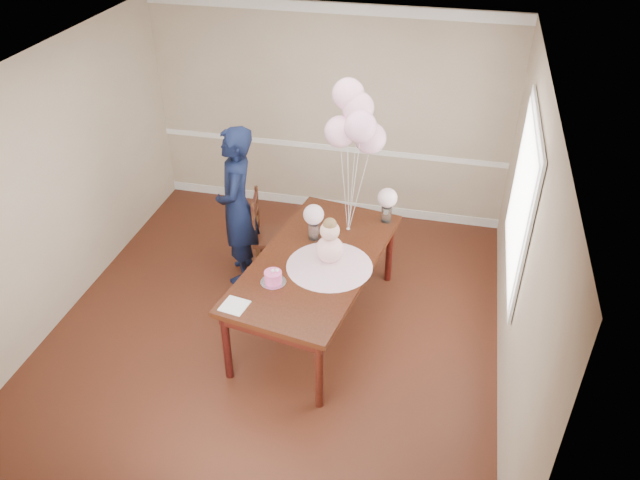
# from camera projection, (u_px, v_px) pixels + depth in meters

# --- Properties ---
(floor) EXTENTS (4.50, 5.00, 0.00)m
(floor) POSITION_uv_depth(u_px,v_px,m) (276.00, 327.00, 6.50)
(floor) COLOR #38170E
(floor) RESTS_ON ground
(ceiling) EXTENTS (4.50, 5.00, 0.02)m
(ceiling) POSITION_uv_depth(u_px,v_px,m) (263.00, 74.00, 4.99)
(ceiling) COLOR white
(ceiling) RESTS_ON wall_back
(wall_back) EXTENTS (4.50, 0.02, 2.70)m
(wall_back) POSITION_uv_depth(u_px,v_px,m) (329.00, 114.00, 7.76)
(wall_back) COLOR tan
(wall_back) RESTS_ON floor
(wall_front) EXTENTS (4.50, 0.02, 2.70)m
(wall_front) POSITION_uv_depth(u_px,v_px,m) (147.00, 432.00, 3.73)
(wall_front) COLOR tan
(wall_front) RESTS_ON floor
(wall_left) EXTENTS (0.02, 5.00, 2.70)m
(wall_left) POSITION_uv_depth(u_px,v_px,m) (53.00, 190.00, 6.17)
(wall_left) COLOR tan
(wall_left) RESTS_ON floor
(wall_right) EXTENTS (0.02, 5.00, 2.70)m
(wall_right) POSITION_uv_depth(u_px,v_px,m) (522.00, 249.00, 5.32)
(wall_right) COLOR tan
(wall_right) RESTS_ON floor
(chair_rail_trim) EXTENTS (4.50, 0.02, 0.07)m
(chair_rail_trim) POSITION_uv_depth(u_px,v_px,m) (329.00, 147.00, 8.01)
(chair_rail_trim) COLOR white
(chair_rail_trim) RESTS_ON wall_back
(crown_molding) EXTENTS (4.50, 0.02, 0.12)m
(crown_molding) POSITION_uv_depth(u_px,v_px,m) (330.00, 8.00, 7.04)
(crown_molding) COLOR white
(crown_molding) RESTS_ON wall_back
(baseboard_trim) EXTENTS (4.50, 0.02, 0.12)m
(baseboard_trim) POSITION_uv_depth(u_px,v_px,m) (328.00, 204.00, 8.48)
(baseboard_trim) COLOR white
(baseboard_trim) RESTS_ON floor
(window_frame) EXTENTS (0.02, 1.66, 1.56)m
(window_frame) POSITION_uv_depth(u_px,v_px,m) (522.00, 200.00, 5.61)
(window_frame) COLOR white
(window_frame) RESTS_ON wall_right
(window_blinds) EXTENTS (0.01, 1.50, 1.40)m
(window_blinds) POSITION_uv_depth(u_px,v_px,m) (520.00, 200.00, 5.62)
(window_blinds) COLOR white
(window_blinds) RESTS_ON wall_right
(dining_table_top) EXTENTS (1.45, 2.35, 0.05)m
(dining_table_top) POSITION_uv_depth(u_px,v_px,m) (316.00, 261.00, 6.11)
(dining_table_top) COLOR black
(dining_table_top) RESTS_ON table_leg_fl
(table_apron) EXTENTS (1.32, 2.22, 0.11)m
(table_apron) POSITION_uv_depth(u_px,v_px,m) (316.00, 268.00, 6.16)
(table_apron) COLOR black
(table_apron) RESTS_ON table_leg_fl
(table_leg_fl) EXTENTS (0.09, 0.09, 0.77)m
(table_leg_fl) POSITION_uv_depth(u_px,v_px,m) (227.00, 346.00, 5.72)
(table_leg_fl) COLOR black
(table_leg_fl) RESTS_ON floor
(table_leg_fr) EXTENTS (0.09, 0.09, 0.77)m
(table_leg_fr) POSITION_uv_depth(u_px,v_px,m) (319.00, 375.00, 5.42)
(table_leg_fr) COLOR black
(table_leg_fr) RESTS_ON floor
(table_leg_bl) EXTENTS (0.09, 0.09, 0.77)m
(table_leg_bl) POSITION_uv_depth(u_px,v_px,m) (314.00, 234.00, 7.27)
(table_leg_bl) COLOR black
(table_leg_bl) RESTS_ON floor
(table_leg_br) EXTENTS (0.09, 0.09, 0.77)m
(table_leg_br) POSITION_uv_depth(u_px,v_px,m) (389.00, 252.00, 6.97)
(table_leg_br) COLOR black
(table_leg_br) RESTS_ON floor
(baby_skirt) EXTENTS (0.96, 0.96, 0.11)m
(baby_skirt) POSITION_uv_depth(u_px,v_px,m) (329.00, 261.00, 5.97)
(baby_skirt) COLOR #DAA1B4
(baby_skirt) RESTS_ON dining_table_top
(baby_torso) EXTENTS (0.26, 0.26, 0.26)m
(baby_torso) POSITION_uv_depth(u_px,v_px,m) (330.00, 249.00, 5.89)
(baby_torso) COLOR #FFA1CA
(baby_torso) RESTS_ON baby_skirt
(baby_head) EXTENTS (0.19, 0.19, 0.19)m
(baby_head) POSITION_uv_depth(u_px,v_px,m) (330.00, 231.00, 5.78)
(baby_head) COLOR beige
(baby_head) RESTS_ON baby_torso
(baby_hair) EXTENTS (0.13, 0.13, 0.13)m
(baby_hair) POSITION_uv_depth(u_px,v_px,m) (330.00, 225.00, 5.74)
(baby_hair) COLOR brown
(baby_hair) RESTS_ON baby_head
(cake_platter) EXTENTS (0.28, 0.28, 0.01)m
(cake_platter) POSITION_uv_depth(u_px,v_px,m) (273.00, 282.00, 5.79)
(cake_platter) COLOR #BABABF
(cake_platter) RESTS_ON dining_table_top
(birthday_cake) EXTENTS (0.19, 0.19, 0.11)m
(birthday_cake) POSITION_uv_depth(u_px,v_px,m) (273.00, 277.00, 5.76)
(birthday_cake) COLOR #E44896
(birthday_cake) RESTS_ON cake_platter
(cake_flower_a) EXTENTS (0.03, 0.03, 0.03)m
(cake_flower_a) POSITION_uv_depth(u_px,v_px,m) (273.00, 271.00, 5.72)
(cake_flower_a) COLOR white
(cake_flower_a) RESTS_ON birthday_cake
(cake_flower_b) EXTENTS (0.03, 0.03, 0.03)m
(cake_flower_b) POSITION_uv_depth(u_px,v_px,m) (277.00, 270.00, 5.72)
(cake_flower_b) COLOR white
(cake_flower_b) RESTS_ON birthday_cake
(rose_vase_near) EXTENTS (0.13, 0.13, 0.18)m
(rose_vase_near) POSITION_uv_depth(u_px,v_px,m) (314.00, 231.00, 6.35)
(rose_vase_near) COLOR white
(rose_vase_near) RESTS_ON dining_table_top
(roses_near) EXTENTS (0.21, 0.21, 0.21)m
(roses_near) POSITION_uv_depth(u_px,v_px,m) (314.00, 215.00, 6.24)
(roses_near) COLOR beige
(roses_near) RESTS_ON rose_vase_near
(rose_vase_far) EXTENTS (0.13, 0.13, 0.18)m
(rose_vase_far) POSITION_uv_depth(u_px,v_px,m) (386.00, 214.00, 6.63)
(rose_vase_far) COLOR silver
(rose_vase_far) RESTS_ON dining_table_top
(roses_far) EXTENTS (0.21, 0.21, 0.21)m
(roses_far) POSITION_uv_depth(u_px,v_px,m) (387.00, 198.00, 6.52)
(roses_far) COLOR #F6CEDC
(roses_far) RESTS_ON rose_vase_far
(napkin) EXTENTS (0.25, 0.25, 0.01)m
(napkin) POSITION_uv_depth(u_px,v_px,m) (235.00, 306.00, 5.51)
(napkin) COLOR white
(napkin) RESTS_ON dining_table_top
(balloon_weight) EXTENTS (0.05, 0.05, 0.02)m
(balloon_weight) POSITION_uv_depth(u_px,v_px,m) (348.00, 230.00, 6.52)
(balloon_weight) COLOR white
(balloon_weight) RESTS_ON dining_table_top
(balloon_a) EXTENTS (0.31, 0.31, 0.31)m
(balloon_a) POSITION_uv_depth(u_px,v_px,m) (340.00, 132.00, 5.95)
(balloon_a) COLOR #FFB4D2
(balloon_a) RESTS_ON balloon_ribbon_a
(balloon_b) EXTENTS (0.31, 0.31, 0.31)m
(balloon_b) POSITION_uv_depth(u_px,v_px,m) (360.00, 127.00, 5.77)
(balloon_b) COLOR #EEA9CE
(balloon_b) RESTS_ON balloon_ribbon_b
(balloon_c) EXTENTS (0.31, 0.31, 0.31)m
(balloon_c) POSITION_uv_depth(u_px,v_px,m) (358.00, 108.00, 5.87)
(balloon_c) COLOR #EBA6C0
(balloon_c) RESTS_ON balloon_ribbon_c
(balloon_d) EXTENTS (0.31, 0.31, 0.31)m
(balloon_d) POSITION_uv_depth(u_px,v_px,m) (348.00, 94.00, 5.86)
(balloon_d) COLOR #FDB3CF
(balloon_d) RESTS_ON balloon_ribbon_d
(balloon_e) EXTENTS (0.31, 0.31, 0.31)m
(balloon_e) POSITION_uv_depth(u_px,v_px,m) (370.00, 138.00, 5.96)
(balloon_e) COLOR #E5A2C3
(balloon_e) RESTS_ON balloon_ribbon_e
(balloon_ribbon_a) EXTENTS (0.10, 0.02, 0.92)m
(balloon_ribbon_a) POSITION_uv_depth(u_px,v_px,m) (344.00, 190.00, 6.28)
(balloon_ribbon_a) COLOR silver
(balloon_ribbon_a) RESTS_ON balloon_weight
(balloon_ribbon_b) EXTENTS (0.10, 0.08, 1.03)m
(balloon_ribbon_b) POSITION_uv_depth(u_px,v_px,m) (354.00, 189.00, 6.19)
(balloon_ribbon_b) COLOR white
(balloon_ribbon_b) RESTS_ON balloon_weight
(balloon_ribbon_c) EXTENTS (0.04, 0.10, 1.14)m
(balloon_ribbon_c) POSITION_uv_depth(u_px,v_px,m) (353.00, 179.00, 6.24)
(balloon_ribbon_c) COLOR silver
(balloon_ribbon_c) RESTS_ON balloon_weight
(balloon_ribbon_d) EXTENTS (0.07, 0.13, 1.25)m
(balloon_ribbon_d) POSITION_uv_depth(u_px,v_px,m) (348.00, 173.00, 6.23)
(balloon_ribbon_d) COLOR white
(balloon_ribbon_d) RESTS_ON balloon_weight
(balloon_ribbon_e) EXTENTS (0.17, 0.05, 0.85)m
(balloon_ribbon_e) POSITION_uv_depth(u_px,v_px,m) (358.00, 193.00, 6.28)
(balloon_ribbon_e) COLOR white
(balloon_ribbon_e) RESTS_ON balloon_weight
(dining_chair_seat) EXTENTS (0.51, 0.51, 0.05)m
(dining_chair_seat) POSITION_uv_depth(u_px,v_px,m) (274.00, 237.00, 7.11)
(dining_chair_seat) COLOR #3E1B11
(dining_chair_seat) RESTS_ON chair_leg_fl
(chair_leg_fl) EXTENTS (0.05, 0.05, 0.42)m
(chair_leg_fl) POSITION_uv_depth(u_px,v_px,m) (258.00, 262.00, 7.10)
(chair_leg_fl) COLOR #3E2311
(chair_leg_fl) RESTS_ON floor
(chair_leg_fr) EXTENTS (0.05, 0.05, 0.42)m
(chair_leg_fr) POSITION_uv_depth(u_px,v_px,m) (289.00, 263.00, 7.09)
(chair_leg_fr) COLOR #38180F
(chair_leg_fr) RESTS_ON floor
(chair_leg_bl) EXTENTS (0.05, 0.05, 0.42)m
(chair_leg_bl) POSITION_uv_depth(u_px,v_px,m) (261.00, 245.00, 7.39)
(chair_leg_bl) COLOR #381C0F
(chair_leg_bl) RESTS_ON floor
(chair_leg_br) EXTENTS (0.05, 0.05, 0.42)m
(chair_leg_br) POSITION_uv_depth(u_px,v_px,m) (291.00, 245.00, 7.38)
(chair_leg_br) COLOR #371F0F
(chair_leg_br) RESTS_ON floor
(chair_back_post_l) EXTENTS (0.05, 0.05, 0.55)m
(chair_back_post_l) POSITION_uv_depth(u_px,v_px,m) (253.00, 224.00, 6.81)
(chair_back_post_l) COLOR #3C1E10
(chair_back_post_l) RESTS_ON dining_chair_seat
(chair_back_post_r) EXTENTS (0.05, 0.05, 0.55)m
(chair_back_post_r) POSITION_uv_depth(u_px,v_px,m) (257.00, 207.00, 7.11)
(chair_back_post_r) COLOR #371A0F
(chair_back_post_r) RESTS_ON dining_chair_seat
(chair_slat_low) EXTENTS (0.11, 0.39, 0.05)m
(chair_slat_low) POSITION_uv_depth(u_px,v_px,m) (256.00, 224.00, 7.03)
(chair_slat_low) COLOR #3B2010
(chair_slat_low) RESTS_ON dining_chair_seat
(chair_slat_mid) EXTENTS (0.11, 0.39, 0.05)m
(chair_slat_mid) POSITION_uv_depth(u_px,v_px,m) (255.00, 213.00, 6.94)
(chair_slat_mid) COLOR #36180E
(chair_slat_mid) RESTS_ON dining_chair_seat
(chair_slat_top) EXTENTS (0.11, 0.39, 0.05)m
(chair_slat_top) POSITION_uv_depth(u_px,v_px,m) (254.00, 200.00, 6.85)
(chair_slat_top) COLOR #34140E
(chair_slat_top) RESTS_ON dining_chair_seat
(woman) EXTENTS (0.60, 0.76, 1.83)m
(woman) POSITION_uv_depth(u_px,v_px,m) (237.00, 206.00, 6.75)
(woman) COLOR black
(woman) RESTS_ON floor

